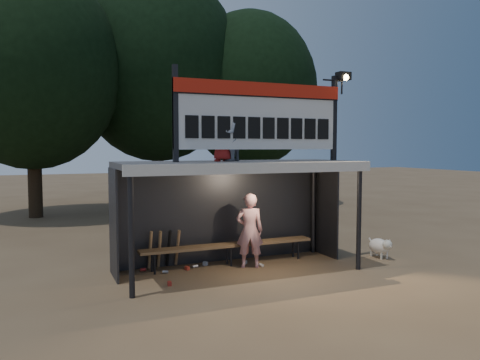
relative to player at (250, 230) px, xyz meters
name	(u,v)px	position (x,y,z in m)	size (l,w,h in m)	color
ground	(239,271)	(-0.34, -0.19, -0.81)	(80.00, 80.00, 0.00)	brown
player	(250,230)	(0.00, 0.00, 0.00)	(0.59, 0.39, 1.62)	white
child_a	(229,135)	(-0.50, -0.07, 2.07)	(0.54, 0.42, 1.12)	gray
child_b	(222,137)	(-0.66, -0.05, 2.02)	(0.50, 0.32, 1.02)	maroon
dugout_shelter	(234,183)	(-0.34, 0.06, 1.03)	(5.10, 2.08, 2.32)	#3E3E41
scoreboard_assembly	(263,114)	(0.22, -0.20, 2.51)	(4.10, 0.27, 1.99)	black
bench	(229,246)	(-0.34, 0.36, -0.38)	(4.00, 0.35, 0.48)	brown
tree_left	(32,68)	(-4.34, 9.81, 4.70)	(6.46, 6.46, 9.27)	black
tree_mid	(157,66)	(0.66, 11.31, 5.35)	(7.22, 7.22, 10.36)	#312015
tree_right	(250,90)	(4.66, 10.31, 4.38)	(6.08, 6.08, 8.72)	#322016
dog	(380,246)	(3.20, -0.43, -0.53)	(0.36, 0.81, 0.49)	white
bats	(164,249)	(-1.74, 0.63, -0.38)	(0.67, 0.35, 0.84)	#A77B4D
litter	(198,268)	(-1.12, 0.20, -0.77)	(2.57, 1.32, 0.08)	#A2261B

